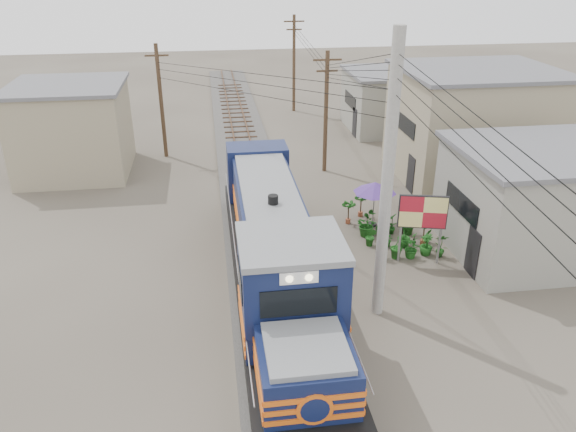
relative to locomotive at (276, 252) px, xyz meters
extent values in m
plane|color=#473F35|center=(0.00, -1.19, -1.83)|extent=(120.00, 120.00, 0.00)
cube|color=#595651|center=(0.00, 8.81, -1.75)|extent=(3.60, 70.00, 0.16)
cube|color=#51331E|center=(-0.54, 8.81, -1.57)|extent=(0.08, 70.00, 0.12)
cube|color=#51331E|center=(0.54, 8.81, -1.57)|extent=(0.08, 70.00, 0.12)
cube|color=black|center=(0.00, 0.05, -1.03)|extent=(3.09, 17.07, 0.59)
cube|color=black|center=(0.00, -5.28, -1.35)|extent=(2.35, 3.41, 0.69)
cube|color=black|center=(0.00, 5.39, -1.35)|extent=(2.35, 3.41, 0.69)
cube|color=#111A3F|center=(0.00, -6.56, -0.12)|extent=(2.54, 2.56, 1.60)
cube|color=#111A3F|center=(0.00, -3.89, 0.73)|extent=(3.03, 2.77, 3.31)
cube|color=slate|center=(0.00, -3.89, 2.44)|extent=(3.09, 2.91, 0.19)
cube|color=black|center=(0.00, -5.29, 1.32)|extent=(2.17, 0.06, 0.85)
cube|color=white|center=(0.00, -5.30, 2.12)|extent=(1.07, 0.06, 0.37)
cube|color=#111A3F|center=(0.00, 2.72, 0.31)|extent=(2.41, 10.45, 2.45)
cube|color=slate|center=(0.00, 2.72, 1.59)|extent=(2.17, 10.45, 0.19)
cube|color=orange|center=(0.00, 0.05, -0.44)|extent=(3.13, 17.07, 0.15)
cube|color=orange|center=(0.00, 0.05, -0.12)|extent=(3.13, 17.07, 0.15)
cube|color=orange|center=(0.00, 0.05, 0.20)|extent=(3.13, 17.07, 0.15)
cylinder|color=#9E9B93|center=(3.50, -1.69, 3.17)|extent=(0.40, 0.40, 10.00)
cylinder|color=#4C3826|center=(4.50, 12.81, 1.67)|extent=(0.24, 0.24, 7.00)
cube|color=#4C3826|center=(4.50, 12.81, 4.67)|extent=(1.60, 0.10, 0.10)
cube|color=#4C3826|center=(4.50, 12.81, 4.07)|extent=(1.20, 0.10, 0.10)
cylinder|color=#4C3826|center=(4.80, 26.81, 1.92)|extent=(0.24, 0.24, 7.50)
cube|color=#4C3826|center=(4.80, 26.81, 5.17)|extent=(1.60, 0.10, 0.10)
cube|color=#4C3826|center=(4.80, 26.81, 4.57)|extent=(1.20, 0.10, 0.10)
cylinder|color=#4C3826|center=(-5.00, 16.81, 1.67)|extent=(0.24, 0.24, 7.00)
cube|color=#4C3826|center=(-5.00, 16.81, 4.67)|extent=(1.60, 0.10, 0.10)
cube|color=#4C3826|center=(-5.00, 16.81, 4.07)|extent=(1.20, 0.10, 0.10)
cube|color=gray|center=(11.50, 1.81, 0.42)|extent=(7.00, 6.00, 4.50)
cube|color=slate|center=(11.50, 1.81, 2.77)|extent=(7.35, 6.30, 0.20)
cube|color=black|center=(7.98, 1.81, 0.65)|extent=(0.05, 3.00, 0.90)
cube|color=gray|center=(12.50, 10.81, 1.17)|extent=(8.00, 7.00, 6.00)
cube|color=slate|center=(12.50, 10.81, 4.27)|extent=(8.40, 7.35, 0.20)
cube|color=black|center=(8.48, 10.81, 1.47)|extent=(0.05, 3.50, 0.90)
cube|color=gray|center=(11.00, 20.81, 0.17)|extent=(6.00, 6.00, 4.00)
cube|color=slate|center=(11.00, 20.81, 2.27)|extent=(6.30, 6.30, 0.20)
cube|color=black|center=(7.98, 20.81, 0.37)|extent=(0.05, 3.00, 0.90)
cube|color=gray|center=(-10.00, 14.81, 0.67)|extent=(6.00, 6.00, 5.00)
cube|color=slate|center=(-10.00, 14.81, 3.27)|extent=(6.30, 6.30, 0.20)
cube|color=black|center=(-13.02, 14.81, 0.92)|extent=(0.05, 3.00, 0.90)
cylinder|color=#99999E|center=(5.44, 1.76, -0.70)|extent=(0.10, 0.10, 2.25)
cylinder|color=#99999E|center=(7.01, 1.36, -0.70)|extent=(0.10, 0.10, 2.25)
cube|color=black|center=(6.23, 1.56, 0.51)|extent=(1.95, 0.61, 1.44)
cube|color=#B01728|center=(6.23, 1.53, 0.51)|extent=(1.85, 0.55, 1.35)
cylinder|color=black|center=(5.30, 5.21, -1.78)|extent=(0.41, 0.41, 0.10)
cylinder|color=#99999E|center=(5.30, 5.21, -0.81)|extent=(0.05, 0.05, 2.03)
cone|color=#4A2A7F|center=(5.30, 5.21, 0.16)|extent=(2.66, 2.66, 0.51)
imported|color=black|center=(6.55, 4.20, -1.08)|extent=(0.60, 0.46, 1.48)
imported|color=#195117|center=(4.81, 2.03, -1.35)|extent=(0.36, 0.52, 0.94)
imported|color=#195117|center=(5.47, 2.03, -1.26)|extent=(0.78, 0.72, 1.13)
imported|color=#195117|center=(6.04, 1.92, -1.38)|extent=(1.05, 1.06, 0.89)
imported|color=#195117|center=(6.79, 2.12, -1.33)|extent=(0.73, 0.73, 0.99)
imported|color=#195117|center=(7.36, 1.87, -1.28)|extent=(0.63, 0.48, 1.09)
imported|color=#195117|center=(4.64, 3.22, -1.37)|extent=(0.64, 0.64, 0.91)
imported|color=#195117|center=(5.35, 3.05, -1.48)|extent=(0.73, 0.78, 0.69)
imported|color=#195117|center=(6.09, 2.98, -1.31)|extent=(0.82, 0.82, 1.04)
imported|color=#195117|center=(6.61, 3.06, -1.52)|extent=(0.37, 0.39, 0.61)
imported|color=#195117|center=(7.26, 3.20, -1.49)|extent=(0.37, 0.30, 0.68)
imported|color=#195117|center=(4.67, 4.25, -1.26)|extent=(0.89, 1.03, 1.13)
imported|color=#195117|center=(5.44, 4.18, -1.34)|extent=(0.63, 0.63, 0.97)
imported|color=#195117|center=(5.94, 4.27, -1.30)|extent=(0.63, 0.67, 1.06)
imported|color=#195117|center=(6.76, 4.09, -1.28)|extent=(0.74, 0.68, 1.08)
camera|label=1|loc=(-2.14, -18.09, 10.12)|focal=35.00mm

